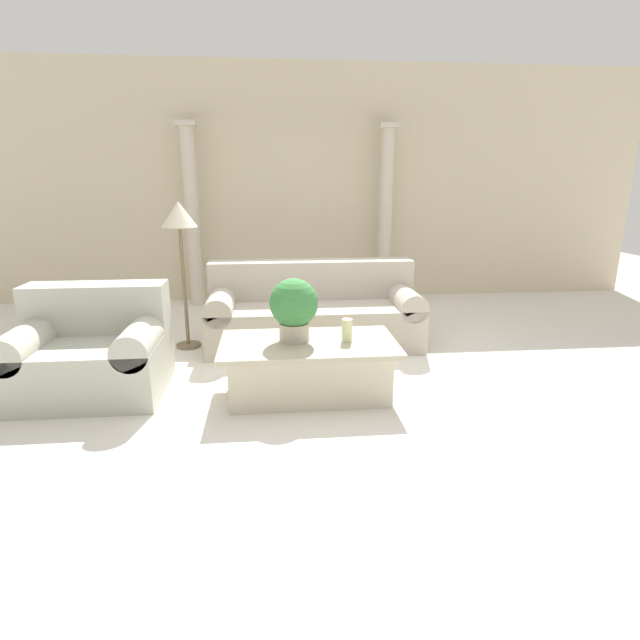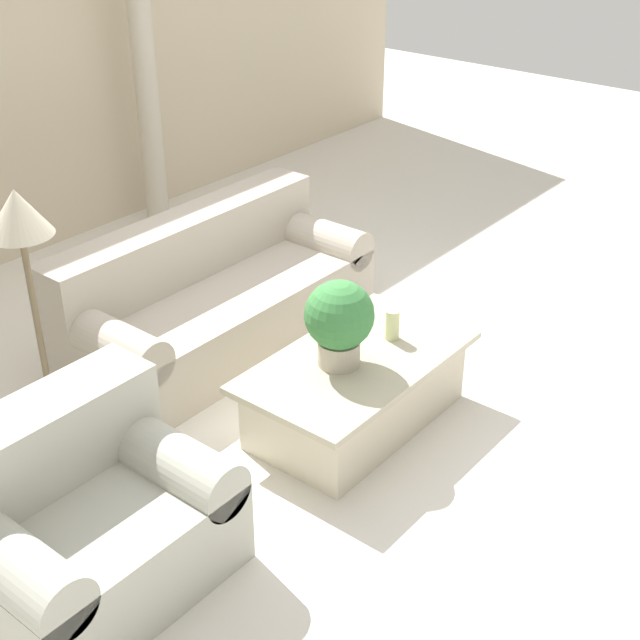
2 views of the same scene
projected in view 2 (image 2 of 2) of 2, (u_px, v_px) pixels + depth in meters
The scene contains 8 objects.
ground_plane at pixel (298, 383), 5.57m from camera, with size 16.00×16.00×0.00m, color silver.
sofa_long at pixel (213, 296), 5.85m from camera, with size 2.16×0.91×0.85m.
loveseat at pixel (82, 517), 3.98m from camera, with size 1.14×0.91×0.85m.
coffee_table at pixel (356, 390), 5.10m from camera, with size 1.40×0.78×0.44m.
potted_plant at pixel (339, 320), 4.81m from camera, with size 0.38×0.38×0.50m.
pillar_candle at pixel (392, 324), 5.14m from camera, with size 0.08×0.08×0.18m.
floor_lamp at pixel (21, 233), 4.53m from camera, with size 0.34×0.34×1.48m.
column_right at pixel (146, 81), 7.23m from camera, with size 0.27×0.27×2.39m.
Camera 2 is at (-3.53, -3.05, 3.07)m, focal length 50.00 mm.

